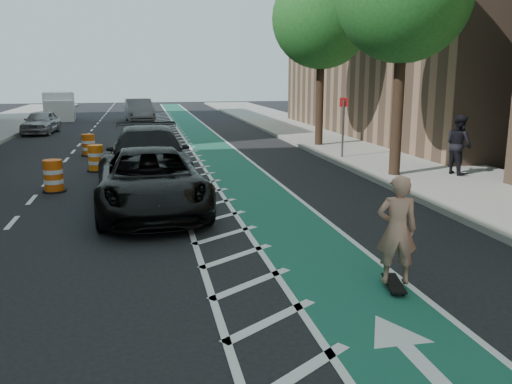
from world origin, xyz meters
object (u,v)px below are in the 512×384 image
object	(u,v)px
suv_far	(148,156)
suv_near	(151,180)
barrel_a	(53,177)
skateboarder	(397,230)

from	to	relation	value
suv_far	suv_near	bearing A→B (deg)	-90.11
suv_far	barrel_a	distance (m)	2.86
skateboarder	suv_near	bearing A→B (deg)	-44.75
suv_far	barrel_a	xyz separation A→B (m)	(-2.75, -0.63, -0.43)
skateboarder	suv_near	size ratio (longest dim) A/B	0.31
suv_far	barrel_a	size ratio (longest dim) A/B	6.43
suv_near	suv_far	xyz separation A→B (m)	(0.00, 3.54, 0.10)
suv_near	barrel_a	world-z (taller)	suv_near
suv_far	skateboarder	bearing A→B (deg)	-68.82
suv_near	suv_far	world-z (taller)	suv_far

